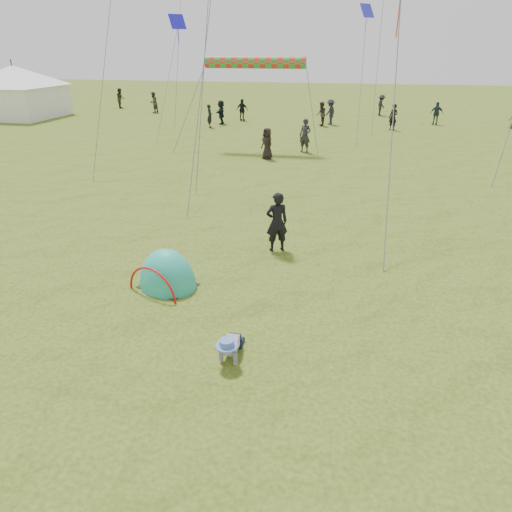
% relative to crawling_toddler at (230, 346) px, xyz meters
% --- Properties ---
extents(ground, '(140.00, 140.00, 0.00)m').
position_rel_crawling_toddler_xyz_m(ground, '(-0.45, 0.05, -0.29)').
color(ground, '#284814').
extents(crawling_toddler, '(0.54, 0.76, 0.58)m').
position_rel_crawling_toddler_xyz_m(crawling_toddler, '(0.00, 0.00, 0.00)').
color(crawling_toddler, black).
rests_on(crawling_toddler, ground).
extents(popup_tent, '(1.84, 1.68, 1.94)m').
position_rel_crawling_toddler_xyz_m(popup_tent, '(-2.20, 2.47, -0.29)').
color(popup_tent, teal).
rests_on(popup_tent, ground).
extents(standing_adult, '(0.75, 0.64, 1.73)m').
position_rel_crawling_toddler_xyz_m(standing_adult, '(0.08, 5.12, 0.58)').
color(standing_adult, black).
rests_on(standing_adult, ground).
extents(event_marquee, '(6.32, 6.32, 4.25)m').
position_rel_crawling_toddler_xyz_m(event_marquee, '(-24.60, 27.53, 1.83)').
color(event_marquee, white).
rests_on(event_marquee, ground).
extents(crowd_person_0, '(0.76, 0.73, 1.75)m').
position_rel_crawling_toddler_xyz_m(crowd_person_0, '(4.79, 26.97, 0.59)').
color(crowd_person_0, black).
rests_on(crowd_person_0, ground).
extents(crowd_person_1, '(0.77, 0.92, 1.70)m').
position_rel_crawling_toddler_xyz_m(crowd_person_1, '(-0.20, 27.77, 0.56)').
color(crowd_person_1, '#342A26').
rests_on(crowd_person_1, ground).
extents(crowd_person_2, '(0.98, 0.48, 1.62)m').
position_rel_crawling_toddler_xyz_m(crowd_person_2, '(8.12, 30.11, 0.52)').
color(crowd_person_2, '#23323D').
rests_on(crowd_person_2, ground).
extents(crowd_person_3, '(1.11, 1.34, 1.80)m').
position_rel_crawling_toddler_xyz_m(crowd_person_3, '(0.40, 28.63, 0.61)').
color(crowd_person_3, '#242328').
rests_on(crowd_person_3, ground).
extents(crowd_person_5, '(0.64, 1.62, 1.71)m').
position_rel_crawling_toddler_xyz_m(crowd_person_5, '(-7.58, 27.27, 0.57)').
color(crowd_person_5, black).
rests_on(crowd_person_5, ground).
extents(crowd_person_6, '(0.76, 0.63, 1.80)m').
position_rel_crawling_toddler_xyz_m(crowd_person_6, '(-0.46, 18.58, 0.61)').
color(crowd_person_6, '#26262B').
rests_on(crowd_person_6, ground).
extents(crowd_person_7, '(0.85, 0.98, 1.73)m').
position_rel_crawling_toddler_xyz_m(crowd_person_7, '(-15.02, 32.25, 0.58)').
color(crowd_person_7, '#41382F').
rests_on(crowd_person_7, ground).
extents(crowd_person_8, '(1.03, 0.63, 1.64)m').
position_rel_crawling_toddler_xyz_m(crowd_person_8, '(-6.40, 29.20, 0.53)').
color(crowd_person_8, black).
rests_on(crowd_person_8, ground).
extents(crowd_person_9, '(0.99, 1.24, 1.67)m').
position_rel_crawling_toddler_xyz_m(crowd_person_9, '(4.34, 34.19, 0.55)').
color(crowd_person_9, black).
rests_on(crowd_person_9, ground).
extents(crowd_person_10, '(0.90, 0.90, 1.58)m').
position_rel_crawling_toddler_xyz_m(crowd_person_10, '(-2.22, 16.58, 0.50)').
color(crowd_person_10, black).
rests_on(crowd_person_10, ground).
extents(crowd_person_12, '(0.57, 0.68, 1.59)m').
position_rel_crawling_toddler_xyz_m(crowd_person_12, '(-7.96, 25.59, 0.51)').
color(crowd_person_12, black).
rests_on(crowd_person_12, ground).
extents(crowd_person_13, '(1.05, 1.08, 1.76)m').
position_rel_crawling_toddler_xyz_m(crowd_person_13, '(-19.41, 34.86, 0.59)').
color(crowd_person_13, '#31281D').
rests_on(crowd_person_13, ground).
extents(rainbow_tube_kite, '(5.42, 0.64, 0.64)m').
position_rel_crawling_toddler_xyz_m(rainbow_tube_kite, '(-3.34, 19.01, 4.28)').
color(rainbow_tube_kite, red).
extents(diamond_kite_4, '(0.97, 0.97, 0.80)m').
position_rel_crawling_toddler_xyz_m(diamond_kite_4, '(2.35, 25.53, 7.02)').
color(diamond_kite_4, '#2929D7').
extents(diamond_kite_10, '(1.09, 1.09, 0.89)m').
position_rel_crawling_toddler_xyz_m(diamond_kite_10, '(-9.46, 24.30, 6.47)').
color(diamond_kite_10, '#1916D1').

